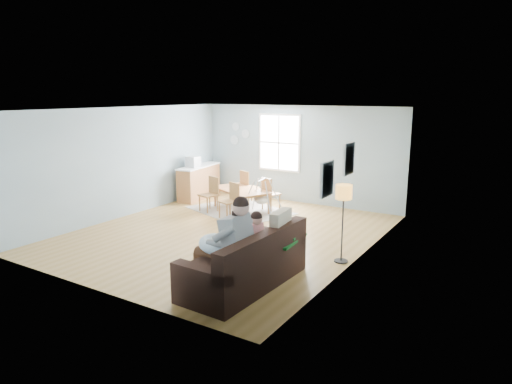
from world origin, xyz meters
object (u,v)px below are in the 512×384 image
Objects in this scene: toddler at (251,234)px; monitor at (193,162)px; floor_lamp at (344,199)px; sofa at (248,266)px; chair_se at (231,199)px; chair_ne at (269,192)px; dining_table at (240,200)px; chair_nw at (248,185)px; chair_sw at (211,192)px; storage_cube at (232,258)px; counter at (199,182)px; baby_swing at (262,199)px; father at (228,241)px.

monitor is (-4.49, 3.98, 0.32)m from toddler.
toddler is at bearing -121.33° from floor_lamp.
sofa is 2.66× the size of chair_se.
toddler is 3.87m from chair_se.
chair_se is 1.00× the size of chair_ne.
sofa is at bearing -29.65° from dining_table.
sofa is at bearing -57.13° from chair_nw.
floor_lamp is 1.64× the size of chair_ne.
chair_ne is (0.41, 1.16, -0.00)m from chair_se.
toddler is 0.59× the size of dining_table.
sofa is 5.51m from chair_nw.
chair_sw is (-4.27, 1.69, -0.68)m from floor_lamp.
sofa is 2.42× the size of toddler.
toddler reaches higher than storage_cube.
chair_ne is (-2.06, 4.12, -0.31)m from toddler.
chair_nw reaches higher than sofa.
counter is 1.71× the size of baby_swing.
sofa reaches higher than chair_sw.
chair_sw is at bearing 130.38° from father.
monitor is 0.32× the size of baby_swing.
chair_se is at bearing 129.78° from toddler.
dining_table is at bearing 125.27° from sofa.
chair_sw is at bearing -40.35° from counter.
floor_lamp is 2.85× the size of storage_cube.
chair_sw is 0.96× the size of chair_nw.
storage_cube is at bearing -134.57° from floor_lamp.
baby_swing is at bearing -39.96° from chair_nw.
chair_sw is (-3.23, 3.80, -0.31)m from father.
floor_lamp is 1.53× the size of chair_nw.
toddler is 0.94× the size of baby_swing.
floor_lamp reaches higher than chair_ne.
monitor is at bearing -79.78° from counter.
chair_ne is at bearing 113.02° from father.
monitor reaches higher than chair_sw.
toddler reaches higher than chair_sw.
chair_sw is 0.51× the size of counter.
toddler is (-0.08, 0.22, 0.47)m from sofa.
father is 5.00m from chair_sw.
father is 4.63× the size of monitor.
counter reaches higher than sofa.
dining_table is at bearing 34.60° from chair_sw.
chair_se is 0.83m from baby_swing.
father is 6.33m from monitor.
father is at bearing -45.77° from monitor.
baby_swing is (2.55, -0.66, -0.08)m from counter.
monitor is (-4.02, 3.85, 0.87)m from storage_cube.
dining_table is 1.87× the size of chair_ne.
sofa reaches higher than chair_se.
toddler is at bearing -56.53° from chair_nw.
chair_se is 1.23m from chair_ne.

